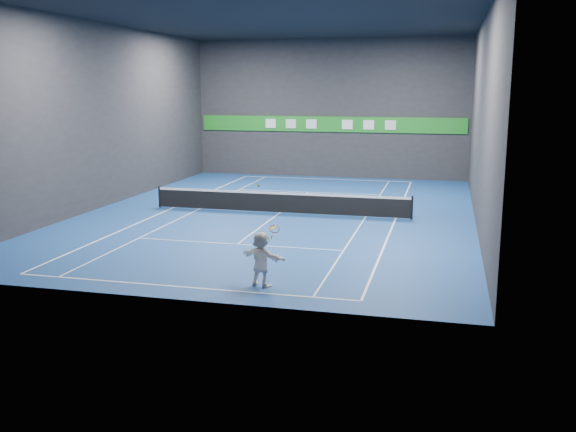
% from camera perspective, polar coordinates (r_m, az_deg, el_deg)
% --- Properties ---
extents(ground, '(26.00, 26.00, 0.00)m').
position_cam_1_polar(ground, '(30.59, -0.75, 0.27)').
color(ground, navy).
rests_on(ground, ground).
extents(ceiling, '(26.00, 26.00, 0.00)m').
position_cam_1_polar(ceiling, '(30.18, -0.79, 17.29)').
color(ceiling, black).
rests_on(ceiling, ground).
extents(wall_back, '(18.00, 0.10, 9.00)m').
position_cam_1_polar(wall_back, '(42.74, 3.73, 9.49)').
color(wall_back, '#28272A').
rests_on(wall_back, ground).
extents(wall_front, '(18.00, 0.10, 9.00)m').
position_cam_1_polar(wall_front, '(17.81, -11.55, 6.68)').
color(wall_front, '#28272A').
rests_on(wall_front, ground).
extents(wall_left, '(0.10, 26.00, 9.00)m').
position_cam_1_polar(wall_left, '(33.49, -16.01, 8.56)').
color(wall_left, '#28272A').
rests_on(wall_left, ground).
extents(wall_right, '(0.10, 26.00, 9.00)m').
position_cam_1_polar(wall_right, '(29.09, 16.82, 8.16)').
color(wall_right, '#28272A').
rests_on(wall_right, ground).
extents(baseline_near, '(10.98, 0.08, 0.01)m').
position_cam_1_polar(baseline_near, '(19.67, -9.64, -6.21)').
color(baseline_near, white).
rests_on(baseline_near, ground).
extents(baseline_far, '(10.98, 0.08, 0.01)m').
position_cam_1_polar(baseline_far, '(42.04, 3.38, 3.30)').
color(baseline_far, white).
rests_on(baseline_far, ground).
extents(sideline_doubles_left, '(0.08, 23.78, 0.01)m').
position_cam_1_polar(sideline_doubles_left, '(32.40, -10.18, 0.73)').
color(sideline_doubles_left, white).
rests_on(sideline_doubles_left, ground).
extents(sideline_doubles_right, '(0.08, 23.78, 0.01)m').
position_cam_1_polar(sideline_doubles_right, '(29.70, 9.55, -0.22)').
color(sideline_doubles_right, white).
rests_on(sideline_doubles_right, ground).
extents(sideline_singles_left, '(0.06, 23.78, 0.01)m').
position_cam_1_polar(sideline_singles_left, '(31.86, -7.91, 0.62)').
color(sideline_singles_left, white).
rests_on(sideline_singles_left, ground).
extents(sideline_singles_right, '(0.06, 23.78, 0.01)m').
position_cam_1_polar(sideline_singles_right, '(29.83, 6.91, -0.09)').
color(sideline_singles_right, white).
rests_on(sideline_singles_right, ground).
extents(service_line_near, '(8.23, 0.06, 0.01)m').
position_cam_1_polar(service_line_near, '(24.60, -4.54, -2.51)').
color(service_line_near, white).
rests_on(service_line_near, ground).
extents(service_line_far, '(8.23, 0.06, 0.01)m').
position_cam_1_polar(service_line_far, '(36.72, 1.79, 2.14)').
color(service_line_far, white).
rests_on(service_line_far, ground).
extents(center_service_line, '(0.06, 12.80, 0.01)m').
position_cam_1_polar(center_service_line, '(30.59, -0.75, 0.28)').
color(center_service_line, white).
rests_on(center_service_line, ground).
extents(player, '(1.63, 1.04, 1.68)m').
position_cam_1_polar(player, '(19.25, -2.42, -3.85)').
color(player, white).
rests_on(player, ground).
extents(tennis_ball, '(0.07, 0.07, 0.07)m').
position_cam_1_polar(tennis_ball, '(18.87, -2.63, 2.73)').
color(tennis_ball, '#CCD523').
rests_on(tennis_ball, player).
extents(tennis_net, '(12.50, 0.10, 1.07)m').
position_cam_1_polar(tennis_net, '(30.49, -0.75, 1.27)').
color(tennis_net, black).
rests_on(tennis_net, ground).
extents(sponsor_banner, '(17.64, 0.11, 1.00)m').
position_cam_1_polar(sponsor_banner, '(42.72, 3.70, 8.14)').
color(sponsor_banner, '#1D8622').
rests_on(sponsor_banner, wall_back).
extents(tennis_racket, '(0.42, 0.36, 0.56)m').
position_cam_1_polar(tennis_racket, '(18.98, -1.30, -1.29)').
color(tennis_racket, '#B11D12').
rests_on(tennis_racket, player).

